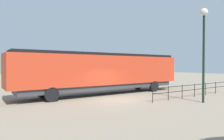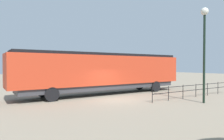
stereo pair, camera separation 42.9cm
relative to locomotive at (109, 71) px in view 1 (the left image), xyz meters
name	(u,v)px [view 1 (the left image)]	position (x,y,z in m)	size (l,w,h in m)	color
ground_plane	(116,100)	(3.24, -1.43, -2.20)	(120.00, 120.00, 0.00)	gray
locomotive	(109,71)	(0.00, 0.00, 0.00)	(2.86, 16.98, 3.88)	red
lamp_post	(204,35)	(7.90, 3.13, 2.75)	(0.55, 0.55, 6.92)	black
platform_fence	(195,88)	(5.84, 5.17, -1.46)	(0.05, 10.40, 1.14)	black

